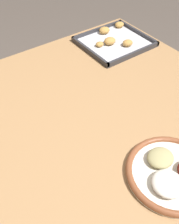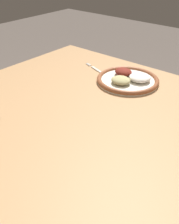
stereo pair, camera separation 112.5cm
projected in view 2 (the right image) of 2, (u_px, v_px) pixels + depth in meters
name	position (u px, v px, depth m)	size (l,w,h in m)	color
dining_table	(95.00, 141.00, 0.93)	(1.26, 1.09, 0.71)	#AD7F51
dinner_plate	(128.00, 79.00, 1.14)	(0.27, 0.27, 0.04)	white
fork	(99.00, 71.00, 1.25)	(0.20, 0.08, 0.00)	silver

